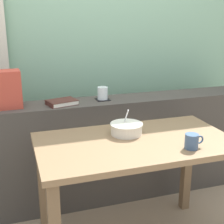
{
  "coord_description": "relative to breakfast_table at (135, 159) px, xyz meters",
  "views": [
    {
      "loc": [
        -0.6,
        -1.71,
        1.45
      ],
      "look_at": [
        0.1,
        0.46,
        0.76
      ],
      "focal_mm": 51.45,
      "sensor_mm": 36.0,
      "label": 1
    }
  ],
  "objects": [
    {
      "name": "outdoor_backdrop",
      "position": [
        -0.08,
        1.15,
        0.78
      ],
      "size": [
        4.8,
        0.08,
        2.8
      ],
      "primitive_type": "cube",
      "color": "#84B293",
      "rests_on": "ground"
    },
    {
      "name": "dark_console_ledge",
      "position": [
        -0.08,
        0.62,
        -0.2
      ],
      "size": [
        2.8,
        0.29,
        0.83
      ],
      "primitive_type": "cube",
      "color": "#423D38",
      "rests_on": "ground"
    },
    {
      "name": "breakfast_table",
      "position": [
        0.0,
        0.0,
        0.0
      ],
      "size": [
        1.17,
        0.66,
        0.74
      ],
      "color": "brown",
      "rests_on": "ground"
    },
    {
      "name": "coaster_square",
      "position": [
        -0.02,
        0.63,
        0.21
      ],
      "size": [
        0.1,
        0.1,
        0.0
      ],
      "primitive_type": "cube",
      "color": "black",
      "rests_on": "dark_console_ledge"
    },
    {
      "name": "juice_glass",
      "position": [
        -0.02,
        0.63,
        0.26
      ],
      "size": [
        0.08,
        0.08,
        0.09
      ],
      "color": "white",
      "rests_on": "coaster_square"
    },
    {
      "name": "closed_book",
      "position": [
        -0.34,
        0.59,
        0.23
      ],
      "size": [
        0.24,
        0.2,
        0.03
      ],
      "color": "#47231E",
      "rests_on": "dark_console_ledge"
    },
    {
      "name": "soup_bowl",
      "position": [
        -0.02,
        0.12,
        0.15
      ],
      "size": [
        0.2,
        0.2,
        0.16
      ],
      "color": "silver",
      "rests_on": "breakfast_table"
    },
    {
      "name": "ceramic_mug",
      "position": [
        0.25,
        -0.2,
        0.16
      ],
      "size": [
        0.11,
        0.08,
        0.08
      ],
      "color": "#3D567A",
      "rests_on": "breakfast_table"
    }
  ]
}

